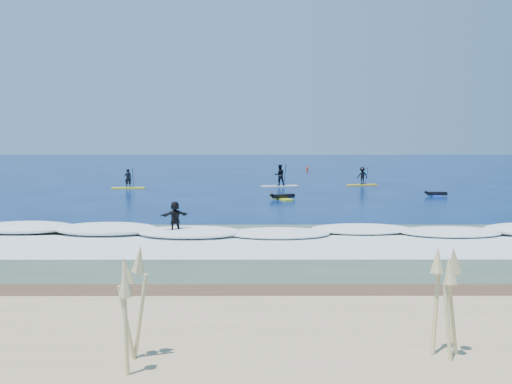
{
  "coord_description": "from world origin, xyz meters",
  "views": [
    {
      "loc": [
        -0.07,
        -36.2,
        4.75
      ],
      "look_at": [
        0.03,
        2.72,
        0.6
      ],
      "focal_mm": 40.0,
      "sensor_mm": 36.0,
      "label": 1
    }
  ],
  "objects_px": {
    "sup_paddler_right": "(362,177)",
    "prone_paddler_far": "(436,194)",
    "prone_paddler_near": "(282,197)",
    "marker_buoy": "(307,169)",
    "sup_paddler_center": "(280,177)",
    "wave_surfer": "(175,219)",
    "sup_paddler_left": "(128,181)"
  },
  "relations": [
    {
      "from": "sup_paddler_left",
      "to": "sup_paddler_right",
      "type": "height_order",
      "value": "sup_paddler_left"
    },
    {
      "from": "sup_paddler_right",
      "to": "prone_paddler_far",
      "type": "bearing_deg",
      "value": -78.75
    },
    {
      "from": "prone_paddler_near",
      "to": "marker_buoy",
      "type": "xyz_separation_m",
      "value": [
        4.44,
        28.93,
        0.11
      ]
    },
    {
      "from": "marker_buoy",
      "to": "prone_paddler_near",
      "type": "bearing_deg",
      "value": -98.73
    },
    {
      "from": "sup_paddler_center",
      "to": "marker_buoy",
      "type": "height_order",
      "value": "sup_paddler_center"
    },
    {
      "from": "prone_paddler_near",
      "to": "marker_buoy",
      "type": "distance_m",
      "value": 29.27
    },
    {
      "from": "sup_paddler_right",
      "to": "prone_paddler_near",
      "type": "height_order",
      "value": "sup_paddler_right"
    },
    {
      "from": "sup_paddler_center",
      "to": "marker_buoy",
      "type": "bearing_deg",
      "value": 65.21
    },
    {
      "from": "prone_paddler_near",
      "to": "wave_surfer",
      "type": "height_order",
      "value": "wave_surfer"
    },
    {
      "from": "sup_paddler_center",
      "to": "sup_paddler_right",
      "type": "height_order",
      "value": "sup_paddler_center"
    },
    {
      "from": "sup_paddler_center",
      "to": "wave_surfer",
      "type": "xyz_separation_m",
      "value": [
        -5.73,
        -23.58,
        0.01
      ]
    },
    {
      "from": "sup_paddler_right",
      "to": "prone_paddler_near",
      "type": "xyz_separation_m",
      "value": [
        -7.57,
        -10.35,
        -0.57
      ]
    },
    {
      "from": "sup_paddler_center",
      "to": "sup_paddler_right",
      "type": "xyz_separation_m",
      "value": [
        7.34,
        1.16,
        -0.1
      ]
    },
    {
      "from": "prone_paddler_far",
      "to": "marker_buoy",
      "type": "height_order",
      "value": "marker_buoy"
    },
    {
      "from": "wave_surfer",
      "to": "prone_paddler_near",
      "type": "bearing_deg",
      "value": 45.98
    },
    {
      "from": "prone_paddler_far",
      "to": "marker_buoy",
      "type": "relative_size",
      "value": 3.25
    },
    {
      "from": "sup_paddler_left",
      "to": "sup_paddler_center",
      "type": "height_order",
      "value": "sup_paddler_center"
    },
    {
      "from": "sup_paddler_left",
      "to": "sup_paddler_right",
      "type": "distance_m",
      "value": 20.23
    },
    {
      "from": "sup_paddler_right",
      "to": "marker_buoy",
      "type": "relative_size",
      "value": 4.32
    },
    {
      "from": "wave_surfer",
      "to": "marker_buoy",
      "type": "distance_m",
      "value": 44.45
    },
    {
      "from": "marker_buoy",
      "to": "wave_surfer",
      "type": "bearing_deg",
      "value": -102.93
    },
    {
      "from": "sup_paddler_left",
      "to": "marker_buoy",
      "type": "relative_size",
      "value": 4.29
    },
    {
      "from": "prone_paddler_near",
      "to": "marker_buoy",
      "type": "height_order",
      "value": "marker_buoy"
    },
    {
      "from": "prone_paddler_far",
      "to": "marker_buoy",
      "type": "distance_m",
      "value": 28.0
    },
    {
      "from": "wave_surfer",
      "to": "marker_buoy",
      "type": "relative_size",
      "value": 3.32
    },
    {
      "from": "sup_paddler_left",
      "to": "marker_buoy",
      "type": "xyz_separation_m",
      "value": [
        16.92,
        21.28,
        -0.31
      ]
    },
    {
      "from": "prone_paddler_near",
      "to": "wave_surfer",
      "type": "distance_m",
      "value": 15.42
    },
    {
      "from": "sup_paddler_right",
      "to": "prone_paddler_near",
      "type": "relative_size",
      "value": 1.16
    },
    {
      "from": "sup_paddler_right",
      "to": "prone_paddler_far",
      "type": "xyz_separation_m",
      "value": [
        3.8,
        -8.54,
        -0.59
      ]
    },
    {
      "from": "sup_paddler_center",
      "to": "prone_paddler_near",
      "type": "bearing_deg",
      "value": -104.14
    },
    {
      "from": "sup_paddler_left",
      "to": "wave_surfer",
      "type": "bearing_deg",
      "value": -78.26
    },
    {
      "from": "sup_paddler_right",
      "to": "prone_paddler_far",
      "type": "distance_m",
      "value": 9.37
    }
  ]
}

